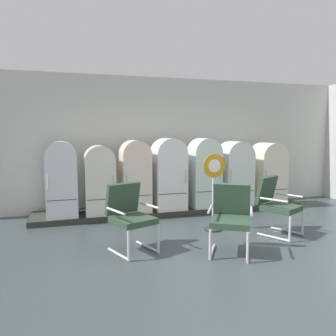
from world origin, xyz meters
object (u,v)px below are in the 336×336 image
Objects in this scene: refrigerator_0 at (62,177)px; refrigerator_3 at (169,172)px; refrigerator_6 at (268,171)px; refrigerator_4 at (204,171)px; refrigerator_1 at (100,178)px; armchair_left at (130,213)px; sign_stand at (213,195)px; armchair_right at (276,202)px; armchair_center at (231,215)px; refrigerator_2 at (135,174)px; refrigerator_5 at (235,171)px.

refrigerator_3 is (2.23, 0.01, 0.02)m from refrigerator_0.
refrigerator_6 is (2.50, -0.00, -0.07)m from refrigerator_3.
refrigerator_4 is (0.82, -0.05, 0.00)m from refrigerator_3.
armchair_left is (0.26, -2.00, -0.29)m from refrigerator_1.
armchair_right is at bearing -28.65° from sign_stand.
refrigerator_3 is 1.52× the size of armchair_right.
sign_stand reaches higher than armchair_left.
armchair_center is (-2.30, -2.54, -0.29)m from refrigerator_6.
armchair_right is (-1.13, -1.97, -0.29)m from refrigerator_6.
refrigerator_6 is at bearing 28.50° from armchair_left.
sign_stand is (1.64, 0.58, 0.09)m from armchair_left.
refrigerator_4 is 1.10× the size of sign_stand.
refrigerator_2 is 1.48× the size of armchair_right.
refrigerator_6 is at bearing 34.71° from sign_stand.
refrigerator_0 is at bearing 151.44° from sign_stand.
refrigerator_3 is 1.61m from refrigerator_5.
refrigerator_4 reaches higher than armchair_right.
armchair_left is (-1.23, -2.02, -0.36)m from refrigerator_3.
refrigerator_3 is (0.75, 0.02, 0.02)m from refrigerator_2.
refrigerator_3 is 2.39m from armchair_left.
refrigerator_2 reaches higher than armchair_center.
refrigerator_2 is at bearing 110.45° from armchair_center.
armchair_right and armchair_center have the same top height.
refrigerator_2 reaches higher than armchair_right.
refrigerator_0 is 1.02× the size of refrigerator_5.
refrigerator_3 is 0.82m from refrigerator_4.
refrigerator_1 is at bearing -179.86° from refrigerator_5.
refrigerator_3 reaches higher than sign_stand.
sign_stand is at bearing -145.29° from refrigerator_6.
refrigerator_3 reaches higher than refrigerator_0.
refrigerator_0 is at bearing -179.91° from refrigerator_6.
sign_stand is (1.90, -1.43, -0.20)m from refrigerator_1.
armchair_right is at bearing -34.31° from refrigerator_1.
refrigerator_5 is at bearing -0.52° from refrigerator_3.
refrigerator_4 reaches higher than armchair_left.
refrigerator_2 reaches higher than armchair_left.
refrigerator_4 reaches higher than sign_stand.
refrigerator_2 is at bearing 76.55° from armchair_left.
armchair_left and armchair_center have the same top height.
refrigerator_1 is (0.74, -0.01, -0.05)m from refrigerator_0.
sign_stand is (-0.41, -1.40, -0.27)m from refrigerator_4.
refrigerator_0 is at bearing -179.69° from refrigerator_3.
armchair_right is (2.59, 0.06, 0.00)m from armchair_left.
refrigerator_0 is 1.05× the size of refrigerator_6.
refrigerator_4 reaches higher than refrigerator_5.
armchair_left is 1.51m from armchair_center.
refrigerator_5 is 2.00m from armchair_right.
sign_stand is (-1.20, -1.43, -0.23)m from refrigerator_5.
sign_stand is at bearing -36.90° from refrigerator_1.
refrigerator_1 is at bearing -179.75° from refrigerator_6.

